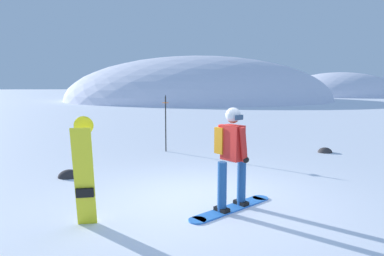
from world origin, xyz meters
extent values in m
plane|color=white|center=(0.00, 0.00, 0.00)|extent=(300.00, 300.00, 0.00)
ellipsoid|color=white|center=(6.62, 40.40, 0.00)|extent=(35.40, 31.86, 11.69)
ellipsoid|color=white|center=(34.04, 51.35, 0.00)|extent=(21.10, 18.99, 8.54)
cube|color=blue|center=(0.40, -0.48, 0.01)|extent=(1.46, 1.09, 0.02)
cylinder|color=blue|center=(1.06, -0.06, 0.01)|extent=(0.28, 0.28, 0.02)
cylinder|color=blue|center=(-0.25, -0.91, 0.01)|extent=(0.28, 0.28, 0.02)
cube|color=black|center=(0.61, -0.35, 0.05)|extent=(0.25, 0.29, 0.06)
cube|color=black|center=(0.20, -0.61, 0.05)|extent=(0.25, 0.29, 0.06)
cylinder|color=#235699|center=(0.61, -0.35, 0.43)|extent=(0.15, 0.15, 0.82)
cylinder|color=#235699|center=(0.20, -0.61, 0.43)|extent=(0.15, 0.15, 0.82)
cube|color=red|center=(0.40, -0.48, 1.13)|extent=(0.38, 0.42, 0.58)
cylinder|color=red|center=(0.28, -0.29, 1.13)|extent=(0.20, 0.18, 0.57)
cylinder|color=red|center=(0.53, -0.68, 1.13)|extent=(0.20, 0.18, 0.57)
sphere|color=black|center=(0.30, -0.25, 0.88)|extent=(0.11, 0.11, 0.11)
sphere|color=black|center=(0.57, -0.67, 0.88)|extent=(0.11, 0.11, 0.11)
cube|color=orange|center=(0.30, -0.32, 1.15)|extent=(0.33, 0.30, 0.44)
cube|color=orange|center=(0.24, -0.23, 1.07)|extent=(0.20, 0.16, 0.20)
sphere|color=#9E7051|center=(0.40, -0.48, 1.56)|extent=(0.21, 0.21, 0.21)
sphere|color=silver|center=(0.40, -0.48, 1.59)|extent=(0.25, 0.25, 0.25)
cube|color=navy|center=(0.48, -0.59, 1.56)|extent=(0.16, 0.12, 0.08)
cube|color=yellow|center=(-1.90, -0.91, 0.75)|extent=(0.28, 0.32, 1.50)
cylinder|color=yellow|center=(-1.90, -0.76, 1.49)|extent=(0.28, 0.08, 0.28)
cube|color=black|center=(-1.90, -0.88, 0.97)|extent=(0.25, 0.10, 0.15)
cube|color=black|center=(-1.90, -0.88, 0.53)|extent=(0.25, 0.10, 0.15)
cylinder|color=black|center=(-0.36, 4.65, 0.85)|extent=(0.04, 0.04, 1.70)
cylinder|color=orange|center=(-0.36, 4.65, 1.52)|extent=(0.20, 0.20, 0.02)
cone|color=black|center=(-0.36, 4.65, 1.74)|extent=(0.04, 0.04, 0.08)
ellipsoid|color=#383333|center=(4.50, 3.77, 0.00)|extent=(0.44, 0.38, 0.31)
ellipsoid|color=#282628|center=(-2.73, 1.97, 0.00)|extent=(0.49, 0.42, 0.34)
camera|label=1|loc=(-1.04, -5.83, 2.08)|focal=31.75mm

